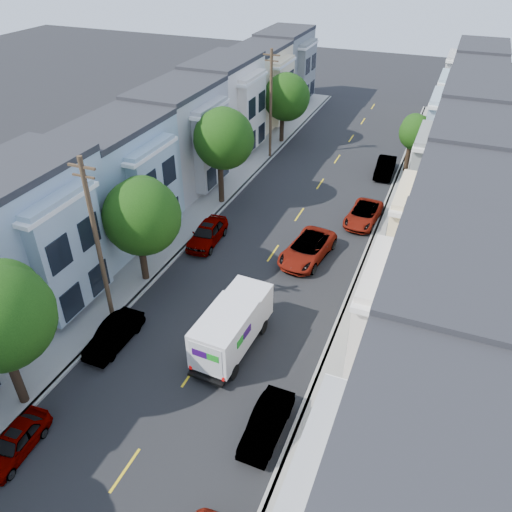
{
  "coord_description": "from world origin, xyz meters",
  "views": [
    {
      "loc": [
        9.85,
        -15.47,
        19.41
      ],
      "look_at": [
        0.24,
        8.21,
        2.2
      ],
      "focal_mm": 35.0,
      "sensor_mm": 36.0,
      "label": 1
    }
  ],
  "objects_px": {
    "tree_far_r": "(415,133)",
    "lead_sedan": "(307,249)",
    "parked_left_c": "(114,335)",
    "parked_right_c": "(363,215)",
    "tree_c": "(141,217)",
    "parked_left_d": "(207,233)",
    "parked_left_b": "(15,442)",
    "fedex_truck": "(232,326)",
    "tree_e": "(286,97)",
    "tree_d": "(223,139)",
    "utility_pole_far": "(271,105)",
    "utility_pole_near": "(98,245)",
    "parked_right_b": "(267,424)",
    "parked_right_d": "(385,167)"
  },
  "relations": [
    {
      "from": "parked_left_c",
      "to": "parked_right_d",
      "type": "xyz_separation_m",
      "value": [
        9.8,
        27.86,
        0.06
      ]
    },
    {
      "from": "parked_right_b",
      "to": "parked_right_d",
      "type": "height_order",
      "value": "parked_right_d"
    },
    {
      "from": "tree_c",
      "to": "parked_left_d",
      "type": "distance_m",
      "value": 6.96
    },
    {
      "from": "utility_pole_near",
      "to": "lead_sedan",
      "type": "distance_m",
      "value": 14.17
    },
    {
      "from": "tree_d",
      "to": "utility_pole_far",
      "type": "xyz_separation_m",
      "value": [
        0.0,
        10.46,
        -0.38
      ]
    },
    {
      "from": "parked_right_d",
      "to": "tree_e",
      "type": "bearing_deg",
      "value": 157.78
    },
    {
      "from": "parked_left_b",
      "to": "utility_pole_near",
      "type": "bearing_deg",
      "value": 94.92
    },
    {
      "from": "tree_c",
      "to": "parked_left_c",
      "type": "xyz_separation_m",
      "value": [
        1.4,
        -5.75,
        -4.07
      ]
    },
    {
      "from": "parked_left_d",
      "to": "tree_c",
      "type": "bearing_deg",
      "value": -107.72
    },
    {
      "from": "tree_e",
      "to": "parked_right_d",
      "type": "height_order",
      "value": "tree_e"
    },
    {
      "from": "lead_sedan",
      "to": "parked_left_c",
      "type": "height_order",
      "value": "lead_sedan"
    },
    {
      "from": "utility_pole_far",
      "to": "parked_right_d",
      "type": "bearing_deg",
      "value": 0.7
    },
    {
      "from": "tree_far_r",
      "to": "parked_left_d",
      "type": "distance_m",
      "value": 21.6
    },
    {
      "from": "fedex_truck",
      "to": "parked_right_c",
      "type": "distance_m",
      "value": 16.69
    },
    {
      "from": "parked_left_b",
      "to": "fedex_truck",
      "type": "bearing_deg",
      "value": 53.21
    },
    {
      "from": "tree_c",
      "to": "parked_right_c",
      "type": "distance_m",
      "value": 17.42
    },
    {
      "from": "utility_pole_far",
      "to": "parked_right_b",
      "type": "distance_m",
      "value": 32.32
    },
    {
      "from": "tree_d",
      "to": "parked_left_c",
      "type": "height_order",
      "value": "tree_d"
    },
    {
      "from": "tree_c",
      "to": "parked_right_d",
      "type": "relative_size",
      "value": 1.63
    },
    {
      "from": "tree_e",
      "to": "fedex_truck",
      "type": "xyz_separation_m",
      "value": [
        7.51,
        -29.73,
        -3.19
      ]
    },
    {
      "from": "tree_far_r",
      "to": "parked_left_b",
      "type": "distance_m",
      "value": 38.38
    },
    {
      "from": "lead_sedan",
      "to": "parked_right_b",
      "type": "bearing_deg",
      "value": -72.55
    },
    {
      "from": "utility_pole_near",
      "to": "parked_left_d",
      "type": "relative_size",
      "value": 2.12
    },
    {
      "from": "tree_c",
      "to": "fedex_truck",
      "type": "xyz_separation_m",
      "value": [
        7.51,
        -3.55,
        -3.17
      ]
    },
    {
      "from": "tree_far_r",
      "to": "parked_right_b",
      "type": "bearing_deg",
      "value": -93.64
    },
    {
      "from": "parked_left_d",
      "to": "parked_right_d",
      "type": "bearing_deg",
      "value": 55.88
    },
    {
      "from": "tree_c",
      "to": "parked_right_c",
      "type": "bearing_deg",
      "value": 48.59
    },
    {
      "from": "tree_c",
      "to": "tree_d",
      "type": "distance_m",
      "value": 11.54
    },
    {
      "from": "tree_d",
      "to": "parked_left_b",
      "type": "height_order",
      "value": "tree_d"
    },
    {
      "from": "tree_d",
      "to": "parked_right_c",
      "type": "xyz_separation_m",
      "value": [
        11.2,
        1.19,
        -4.87
      ]
    },
    {
      "from": "tree_far_r",
      "to": "parked_right_d",
      "type": "distance_m",
      "value": 3.89
    },
    {
      "from": "utility_pole_near",
      "to": "fedex_truck",
      "type": "height_order",
      "value": "utility_pole_near"
    },
    {
      "from": "parked_right_b",
      "to": "parked_right_c",
      "type": "height_order",
      "value": "parked_right_c"
    },
    {
      "from": "tree_c",
      "to": "tree_e",
      "type": "relative_size",
      "value": 1.0
    },
    {
      "from": "utility_pole_near",
      "to": "parked_right_b",
      "type": "bearing_deg",
      "value": -19.56
    },
    {
      "from": "fedex_truck",
      "to": "parked_left_c",
      "type": "bearing_deg",
      "value": -157.62
    },
    {
      "from": "parked_right_c",
      "to": "parked_left_c",
      "type": "bearing_deg",
      "value": -114.08
    },
    {
      "from": "parked_left_c",
      "to": "parked_right_c",
      "type": "xyz_separation_m",
      "value": [
        9.8,
        18.45,
        -0.0
      ]
    },
    {
      "from": "utility_pole_far",
      "to": "lead_sedan",
      "type": "xyz_separation_m",
      "value": [
        8.67,
        -15.69,
        -4.4
      ]
    },
    {
      "from": "tree_e",
      "to": "parked_right_c",
      "type": "height_order",
      "value": "tree_e"
    },
    {
      "from": "fedex_truck",
      "to": "lead_sedan",
      "type": "xyz_separation_m",
      "value": [
        1.16,
        9.84,
        -0.81
      ]
    },
    {
      "from": "tree_d",
      "to": "tree_e",
      "type": "distance_m",
      "value": 14.7
    },
    {
      "from": "utility_pole_far",
      "to": "parked_left_b",
      "type": "height_order",
      "value": "utility_pole_far"
    },
    {
      "from": "lead_sedan",
      "to": "parked_right_c",
      "type": "distance_m",
      "value": 6.89
    },
    {
      "from": "tree_d",
      "to": "parked_right_b",
      "type": "distance_m",
      "value": 23.03
    },
    {
      "from": "tree_d",
      "to": "utility_pole_near",
      "type": "bearing_deg",
      "value": -89.99
    },
    {
      "from": "parked_right_b",
      "to": "parked_right_d",
      "type": "relative_size",
      "value": 0.89
    },
    {
      "from": "tree_far_r",
      "to": "lead_sedan",
      "type": "height_order",
      "value": "tree_far_r"
    },
    {
      "from": "lead_sedan",
      "to": "parked_right_d",
      "type": "distance_m",
      "value": 16.02
    },
    {
      "from": "tree_far_r",
      "to": "parked_left_b",
      "type": "height_order",
      "value": "tree_far_r"
    }
  ]
}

